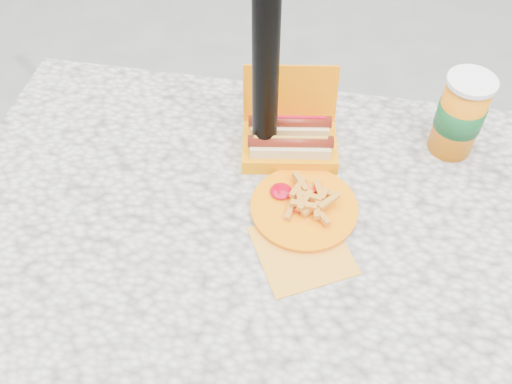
% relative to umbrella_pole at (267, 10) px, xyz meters
% --- Properties ---
extents(ground, '(60.00, 60.00, 0.00)m').
position_rel_umbrella_pole_xyz_m(ground, '(0.00, -0.16, -1.10)').
color(ground, slate).
extents(picnic_table, '(1.20, 0.80, 0.75)m').
position_rel_umbrella_pole_xyz_m(picnic_table, '(0.00, -0.16, -0.46)').
color(picnic_table, beige).
rests_on(picnic_table, ground).
extents(umbrella_pole, '(0.05, 0.05, 2.20)m').
position_rel_umbrella_pole_xyz_m(umbrella_pole, '(0.00, 0.00, 0.00)').
color(umbrella_pole, black).
rests_on(umbrella_pole, ground).
extents(hotdog_box, '(0.22, 0.19, 0.16)m').
position_rel_umbrella_pole_xyz_m(hotdog_box, '(0.05, 0.03, -0.31)').
color(hotdog_box, orange).
rests_on(hotdog_box, picnic_table).
extents(fries_plate, '(0.22, 0.31, 0.04)m').
position_rel_umbrella_pole_xyz_m(fries_plate, '(0.10, -0.14, -0.34)').
color(fries_plate, orange).
rests_on(fries_plate, picnic_table).
extents(soda_cup, '(0.10, 0.10, 0.18)m').
position_rel_umbrella_pole_xyz_m(soda_cup, '(0.39, 0.10, -0.26)').
color(soda_cup, orange).
rests_on(soda_cup, picnic_table).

